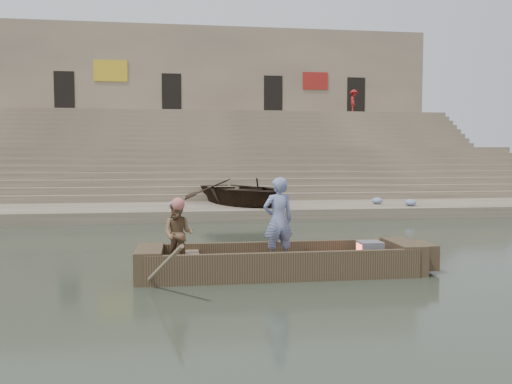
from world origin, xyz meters
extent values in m
plane|color=#263024|center=(0.00, 0.00, 0.00)|extent=(120.00, 120.00, 0.00)
cube|color=gray|center=(0.00, 8.00, 0.20)|extent=(32.00, 4.00, 0.40)
cube|color=gray|center=(0.00, 15.50, 1.40)|extent=(32.00, 3.00, 2.80)
cube|color=gray|center=(0.00, 22.50, 2.60)|extent=(32.00, 3.00, 5.20)
cube|color=gray|center=(0.00, 10.25, 0.35)|extent=(32.00, 0.50, 0.70)
cube|color=gray|center=(0.00, 10.75, 0.50)|extent=(32.00, 0.50, 1.00)
cube|color=gray|center=(0.00, 11.25, 0.65)|extent=(32.00, 0.50, 1.30)
cube|color=gray|center=(0.00, 11.75, 0.80)|extent=(32.00, 0.50, 1.60)
cube|color=gray|center=(0.00, 12.25, 0.95)|extent=(32.00, 0.50, 1.90)
cube|color=gray|center=(0.00, 12.75, 1.10)|extent=(32.00, 0.50, 2.20)
cube|color=gray|center=(0.00, 13.25, 1.25)|extent=(32.00, 0.50, 2.50)
cube|color=gray|center=(0.00, 13.75, 1.40)|extent=(32.00, 0.50, 2.80)
cube|color=gray|center=(0.00, 17.25, 1.55)|extent=(32.00, 0.50, 3.10)
cube|color=gray|center=(0.00, 17.75, 1.70)|extent=(32.00, 0.50, 3.40)
cube|color=gray|center=(0.00, 18.25, 1.85)|extent=(32.00, 0.50, 3.70)
cube|color=gray|center=(0.00, 18.75, 2.00)|extent=(32.00, 0.50, 4.00)
cube|color=gray|center=(0.00, 19.25, 2.15)|extent=(32.00, 0.50, 4.30)
cube|color=gray|center=(0.00, 19.75, 2.30)|extent=(32.00, 0.50, 4.60)
cube|color=gray|center=(0.00, 20.25, 2.45)|extent=(32.00, 0.50, 4.90)
cube|color=gray|center=(0.00, 20.75, 2.60)|extent=(32.00, 0.50, 5.20)
cube|color=#9B8969|center=(0.00, 26.50, 5.60)|extent=(32.00, 5.00, 11.20)
cube|color=black|center=(-9.00, 24.05, 6.60)|extent=(1.30, 0.18, 2.60)
cube|color=black|center=(-2.00, 24.05, 6.60)|extent=(1.30, 0.18, 2.60)
cube|color=black|center=(5.00, 24.05, 6.60)|extent=(1.30, 0.18, 2.60)
cube|color=black|center=(11.00, 24.05, 6.60)|extent=(1.30, 0.18, 2.60)
cube|color=gold|center=(-6.00, 23.98, 8.00)|extent=(2.20, 0.10, 1.40)
cube|color=maroon|center=(8.00, 23.98, 7.60)|extent=(1.80, 0.10, 1.20)
cube|color=brown|center=(0.60, -2.24, 0.11)|extent=(5.00, 1.30, 0.22)
cube|color=brown|center=(0.60, -2.86, 0.28)|extent=(5.20, 0.12, 0.56)
cube|color=brown|center=(0.60, -1.62, 0.28)|extent=(5.20, 0.12, 0.56)
cube|color=brown|center=(-1.95, -2.24, 0.30)|extent=(0.50, 1.30, 0.60)
cube|color=brown|center=(3.15, -2.24, 0.30)|extent=(0.50, 1.30, 0.60)
cube|color=brown|center=(3.55, -2.24, 0.32)|extent=(0.35, 0.90, 0.50)
cube|color=#937A5B|center=(-1.15, -2.24, 0.40)|extent=(0.30, 1.20, 0.08)
cylinder|color=#937A5B|center=(-1.80, -3.14, 0.30)|extent=(1.03, 2.10, 1.36)
sphere|color=#C76762|center=(-1.40, -2.20, 1.42)|extent=(0.26, 0.26, 0.26)
imported|color=navy|center=(0.57, -2.13, 1.07)|extent=(0.69, 0.51, 1.71)
imported|color=#277741|center=(-1.40, -2.20, 0.85)|extent=(0.72, 0.63, 1.26)
cube|color=slate|center=(2.44, -2.24, 0.42)|extent=(0.46, 0.42, 0.40)
cube|color=#E5593F|center=(2.23, -2.24, 0.42)|extent=(0.04, 0.34, 0.32)
imported|color=#2D2116|center=(1.06, 8.43, 0.93)|extent=(5.30, 6.10, 1.06)
imported|color=maroon|center=(10.04, 21.60, 5.97)|extent=(0.90, 1.14, 1.54)
ellipsoid|color=#3F5999|center=(-1.64, 7.25, 0.53)|extent=(0.44, 0.44, 0.26)
ellipsoid|color=#3F5999|center=(6.48, 7.86, 0.53)|extent=(0.44, 0.44, 0.26)
ellipsoid|color=#3F5999|center=(7.47, 6.91, 0.53)|extent=(0.44, 0.44, 0.26)
camera|label=1|loc=(-1.30, -12.30, 2.36)|focal=36.70mm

